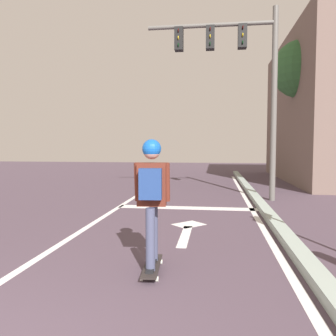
# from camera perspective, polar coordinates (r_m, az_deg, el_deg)

# --- Properties ---
(lane_line_center) EXTENTS (0.12, 20.00, 0.01)m
(lane_line_center) POSITION_cam_1_polar(r_m,az_deg,el_deg) (7.71, -10.31, -7.77)
(lane_line_center) COLOR silver
(lane_line_center) RESTS_ON ground
(lane_line_curbside) EXTENTS (0.12, 20.00, 0.01)m
(lane_line_curbside) POSITION_cam_1_polar(r_m,az_deg,el_deg) (7.39, 14.94, -8.34)
(lane_line_curbside) COLOR silver
(lane_line_curbside) RESTS_ON ground
(stop_bar) EXTENTS (3.43, 0.40, 0.01)m
(stop_bar) POSITION_cam_1_polar(r_m,az_deg,el_deg) (8.41, 3.30, -6.75)
(stop_bar) COLOR silver
(stop_bar) RESTS_ON ground
(lane_arrow_stem) EXTENTS (0.16, 1.40, 0.01)m
(lane_arrow_stem) POSITION_cam_1_polar(r_m,az_deg,el_deg) (5.86, 2.90, -11.39)
(lane_arrow_stem) COLOR silver
(lane_arrow_stem) RESTS_ON ground
(lane_arrow_head) EXTENTS (0.71, 0.71, 0.01)m
(lane_arrow_head) POSITION_cam_1_polar(r_m,az_deg,el_deg) (6.68, 3.55, -9.50)
(lane_arrow_head) COLOR silver
(lane_arrow_head) RESTS_ON ground
(curb_strip) EXTENTS (0.24, 24.00, 0.14)m
(curb_strip) POSITION_cam_1_polar(r_m,az_deg,el_deg) (7.41, 16.88, -7.81)
(curb_strip) COLOR #96A59C
(curb_strip) RESTS_ON ground
(skateboard) EXTENTS (0.25, 0.84, 0.09)m
(skateboard) POSITION_cam_1_polar(r_m,az_deg,el_deg) (4.26, -2.71, -16.29)
(skateboard) COLOR #292321
(skateboard) RESTS_ON ground
(skater) EXTENTS (0.43, 0.59, 1.53)m
(skater) POSITION_cam_1_polar(r_m,az_deg,el_deg) (4.02, -2.78, -3.38)
(skater) COLOR #424763
(skater) RESTS_ON skateboard
(traffic_signal_mast) EXTENTS (3.62, 0.34, 5.35)m
(traffic_signal_mast) POSITION_cam_1_polar(r_m,az_deg,el_deg) (10.03, 11.68, 16.79)
(traffic_signal_mast) COLOR #5B5854
(traffic_signal_mast) RESTS_ON ground
(roadside_tree) EXTENTS (2.25, 2.25, 5.67)m
(roadside_tree) POSITION_cam_1_polar(r_m,az_deg,el_deg) (14.64, 21.62, 15.17)
(roadside_tree) COLOR brown
(roadside_tree) RESTS_ON ground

